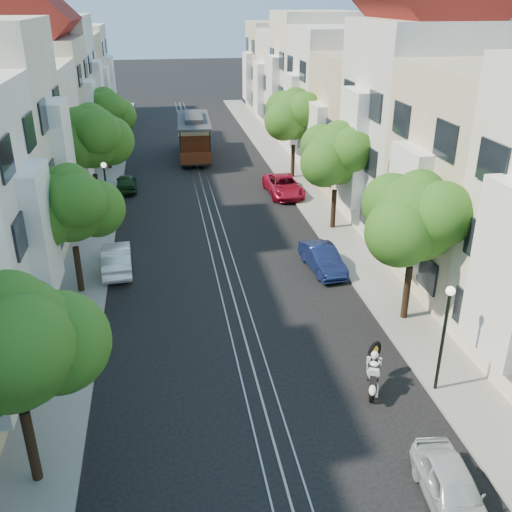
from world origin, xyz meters
name	(u,v)px	position (x,y,z in m)	size (l,w,h in m)	color
ground	(205,195)	(0.00, 28.00, 0.00)	(200.00, 200.00, 0.00)	black
sidewalk_east	(302,189)	(7.25, 28.00, 0.06)	(2.50, 80.00, 0.12)	gray
sidewalk_west	(102,199)	(-7.25, 28.00, 0.06)	(2.50, 80.00, 0.12)	gray
rail_left	(197,195)	(-0.55, 28.00, 0.01)	(0.06, 80.00, 0.02)	gray
rail_slot	(205,194)	(0.00, 28.00, 0.01)	(0.06, 80.00, 0.02)	gray
rail_right	(212,194)	(0.55, 28.00, 0.01)	(0.06, 80.00, 0.02)	gray
lane_line	(205,195)	(0.00, 28.00, 0.00)	(0.08, 80.00, 0.01)	tan
townhouses_east	(367,117)	(11.87, 27.91, 5.18)	(7.75, 72.00, 12.00)	beige
townhouses_west	(21,131)	(-11.87, 27.91, 5.08)	(7.75, 72.00, 11.76)	silver
tree_e_b	(417,220)	(7.26, 8.98, 4.73)	(4.93, 4.08, 6.68)	black
tree_e_c	(338,156)	(7.26, 19.98, 4.60)	(4.84, 3.99, 6.52)	black
tree_e_d	(295,116)	(7.26, 30.98, 4.87)	(5.01, 4.16, 6.85)	black
tree_w_a	(12,346)	(-7.14, 1.98, 4.73)	(4.93, 4.08, 6.68)	black
tree_w_b	(71,207)	(-7.14, 13.98, 4.40)	(4.72, 3.87, 6.27)	black
tree_w_c	(92,138)	(-7.14, 24.98, 5.07)	(5.13, 4.28, 7.09)	black
tree_w_d	(105,113)	(-7.14, 35.98, 4.60)	(4.84, 3.99, 6.52)	black
lamp_east	(445,324)	(6.30, 4.00, 2.85)	(0.32, 0.32, 4.16)	black
lamp_west	(106,186)	(-6.30, 22.00, 2.85)	(0.32, 0.32, 4.16)	black
sportbike_rider	(373,369)	(4.04, 4.43, 0.91)	(1.11, 1.95, 1.64)	black
cable_car	(194,134)	(0.07, 38.89, 2.02)	(3.14, 8.97, 3.40)	black
parked_car_e_near	(452,489)	(4.40, -0.89, 0.62)	(1.46, 3.64, 1.24)	silver
parked_car_e_mid	(323,259)	(4.99, 14.44, 0.65)	(1.37, 3.94, 1.30)	#0B143B
parked_car_e_far	(283,186)	(5.60, 26.98, 0.69)	(2.27, 4.93, 1.37)	maroon
parked_car_w_mid	(117,258)	(-5.60, 16.22, 0.69)	(1.46, 4.18, 1.38)	white
parked_car_w_far	(126,183)	(-5.60, 29.90, 0.62)	(1.45, 3.62, 1.23)	black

